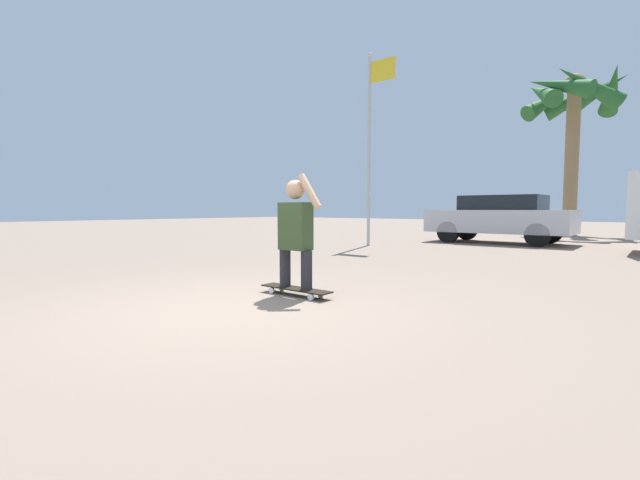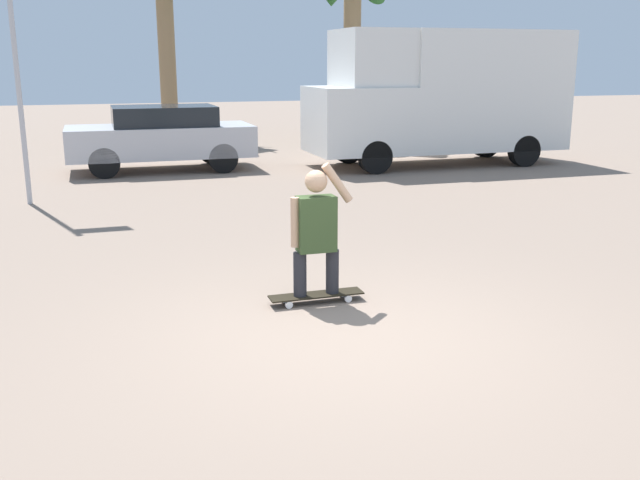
% 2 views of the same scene
% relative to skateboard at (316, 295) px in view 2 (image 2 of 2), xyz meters
% --- Properties ---
extents(ground_plane, '(80.00, 80.00, 0.00)m').
position_rel_skateboard_xyz_m(ground_plane, '(-0.02, -0.99, -0.08)').
color(ground_plane, gray).
extents(skateboard, '(1.02, 0.23, 0.10)m').
position_rel_skateboard_xyz_m(skateboard, '(0.00, 0.00, 0.00)').
color(skateboard, black).
rests_on(skateboard, ground_plane).
extents(person_skateboarder, '(0.68, 0.24, 1.41)m').
position_rel_skateboard_xyz_m(person_skateboarder, '(-0.00, -0.00, 0.76)').
color(person_skateboarder, '#28282D').
rests_on(person_skateboarder, skateboard).
extents(camper_van, '(6.36, 2.12, 3.25)m').
position_rel_skateboard_xyz_m(camper_van, '(6.13, 9.16, 1.66)').
color(camper_van, black).
rests_on(camper_van, ground_plane).
extents(parked_car_silver, '(4.26, 1.87, 1.51)m').
position_rel_skateboard_xyz_m(parked_car_silver, '(-0.61, 10.23, 0.73)').
color(parked_car_silver, black).
rests_on(parked_car_silver, ground_plane).
extents(flagpole, '(0.90, 0.12, 5.57)m').
position_rel_skateboard_xyz_m(flagpole, '(-3.25, 6.81, 3.13)').
color(flagpole, '#B7B7BC').
rests_on(flagpole, ground_plane).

